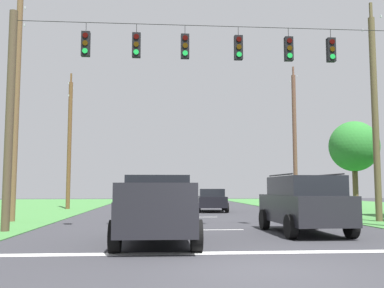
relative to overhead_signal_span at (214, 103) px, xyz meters
name	(u,v)px	position (x,y,z in m)	size (l,w,h in m)	color
ground_plane	(262,270)	(-0.13, -8.03, -4.82)	(120.00, 120.00, 0.00)	#333338
stop_bar_stripe	(240,253)	(-0.13, -5.74, -4.82)	(12.68, 0.45, 0.01)	white
lane_dash_0	(211,230)	(-0.13, 0.26, -4.82)	(0.15, 2.50, 0.01)	white
lane_dash_1	(195,217)	(-0.13, 7.73, -4.82)	(0.15, 2.50, 0.01)	white
lane_dash_2	(188,212)	(-0.13, 12.55, -4.82)	(0.15, 2.50, 0.01)	white
lane_dash_3	(180,206)	(-0.13, 23.06, -4.82)	(0.15, 2.50, 0.01)	white
lane_dash_4	(178,204)	(-0.13, 26.98, -4.82)	(0.15, 2.50, 0.01)	white
overhead_signal_span	(214,103)	(0.00, 0.00, 0.00)	(15.56, 0.31, 8.23)	#4D3E2D
pickup_truck	(157,209)	(-2.15, -3.61, -3.86)	(2.35, 5.43, 1.95)	black
suv_black	(303,203)	(2.94, -1.36, -3.76)	(2.27, 4.83, 2.05)	black
distant_car_crossing_white	(309,203)	(5.70, 6.13, -4.03)	(4.44, 2.32, 1.52)	silver
distant_car_oncoming	(212,200)	(1.49, 13.30, -4.03)	(2.25, 4.41, 1.52)	black
utility_pole_mid_right	(375,114)	(8.20, 3.63, 0.27)	(0.31, 1.94, 10.62)	brown
utility_pole_far_right	(295,139)	(8.29, 16.46, 0.46)	(0.31, 1.81, 10.96)	brown
utility_pole_mid_left	(16,100)	(-8.91, 4.88, 0.93)	(0.29, 1.63, 11.51)	brown
utility_pole_far_left	(69,141)	(-8.80, 17.36, 0.25)	(0.30, 1.83, 10.31)	brown
tree_roadside_far_right	(354,147)	(11.80, 13.92, -0.32)	(3.50, 3.50, 6.32)	brown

